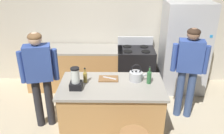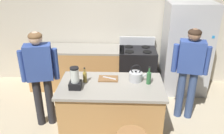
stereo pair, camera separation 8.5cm
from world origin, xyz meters
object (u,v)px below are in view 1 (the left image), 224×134
Objects in this scene: person_by_sink_right at (189,66)px; stove_range at (135,68)px; cutting_board at (108,79)px; tea_kettle at (136,76)px; kitchen_island at (112,110)px; bottle_olive_oil at (149,77)px; person_by_island_left at (40,72)px; blender_appliance at (76,80)px; chef_knife at (110,78)px; bottle_vinegar at (85,77)px; refrigerator at (184,48)px.

stove_range is at bearing 128.01° from person_by_sink_right.
tea_kettle is at bearing -3.86° from cutting_board.
kitchen_island is 5.63× the size of bottle_olive_oil.
person_by_island_left is 1.08m from cutting_board.
chef_knife is (0.47, 0.29, -0.11)m from blender_appliance.
bottle_vinegar reaches higher than cutting_board.
bottle_olive_oil is (-0.91, -1.44, 0.07)m from refrigerator.
stove_range is (-0.98, 0.02, -0.47)m from refrigerator.
refrigerator is 8.53× the size of chef_knife.
blender_appliance reaches higher than chef_knife.
person_by_sink_right is (-0.19, -0.98, 0.05)m from refrigerator.
person_by_sink_right is at bearing 6.87° from person_by_island_left.
kitchen_island is 1.60m from stove_range.
bottle_vinegar is (-0.95, 0.02, -0.02)m from bottle_olive_oil.
bottle_olive_oil is 0.92× the size of cutting_board.
kitchen_island is 0.83× the size of refrigerator.
blender_appliance is 0.55m from cutting_board.
blender_appliance is 1.19× the size of tea_kettle.
bottle_olive_oil is (1.68, -0.17, 0.02)m from person_by_island_left.
bottle_vinegar is at bearing -165.17° from person_by_sink_right.
blender_appliance reaches higher than bottle_olive_oil.
blender_appliance reaches higher than tea_kettle.
bottle_olive_oil reaches higher than chef_knife.
kitchen_island is 5.18× the size of cutting_board.
blender_appliance reaches higher than stove_range.
bottle_olive_oil is at bearing -1.07° from bottle_vinegar.
person_by_island_left is at bearing -173.13° from person_by_sink_right.
kitchen_island is 5.64× the size of tea_kettle.
cutting_board is at bearing 176.14° from tea_kettle.
bottle_vinegar is 0.79× the size of cutting_board.
person_by_island_left is 1.10m from chef_knife.
kitchen_island is 0.67m from bottle_vinegar.
bottle_olive_oil is at bearing -147.42° from person_by_sink_right.
tea_kettle is at bearing -3.19° from person_by_island_left.
bottle_vinegar is (-1.86, -1.43, 0.05)m from refrigerator.
person_by_island_left is at bearing 177.08° from cutting_board.
person_by_sink_right is 1.89m from blender_appliance.
person_by_sink_right is at bearing -100.76° from refrigerator.
refrigerator is 2.34m from bottle_vinegar.
bottle_olive_oil is 0.60m from chef_knife.
chef_knife is (-0.03, 0.17, 0.47)m from kitchen_island.
blender_appliance reaches higher than kitchen_island.
cutting_board is (-1.51, -1.33, -0.02)m from refrigerator.
person_by_island_left is at bearing 176.81° from tea_kettle.
bottle_vinegar is at bearing -164.10° from cutting_board.
kitchen_island is at bearing -174.36° from bottle_olive_oil.
refrigerator is 1.71m from bottle_olive_oil.
stove_range is 3.61× the size of cutting_board.
kitchen_island is 0.95× the size of person_by_sink_right.
person_by_island_left is (-1.62, -1.30, 0.53)m from stove_range.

